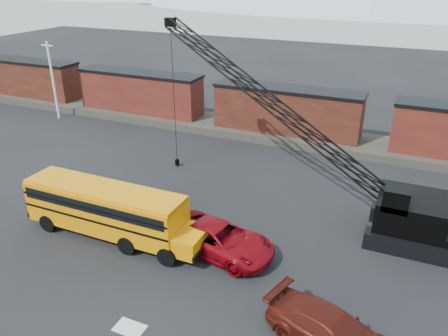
# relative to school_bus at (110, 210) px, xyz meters

# --- Properties ---
(ground) EXTENTS (160.00, 160.00, 0.00)m
(ground) POSITION_rel_school_bus_xyz_m (4.74, -1.82, -1.79)
(ground) COLOR black
(ground) RESTS_ON ground
(gravel_berm) EXTENTS (120.00, 5.00, 0.70)m
(gravel_berm) POSITION_rel_school_bus_xyz_m (4.74, 20.18, -1.44)
(gravel_berm) COLOR #423E36
(gravel_berm) RESTS_ON ground
(boxcar_west_far) EXTENTS (13.70, 3.10, 4.17)m
(boxcar_west_far) POSITION_rel_school_bus_xyz_m (-27.26, 20.18, 0.97)
(boxcar_west_far) COLOR #572618
(boxcar_west_far) RESTS_ON gravel_berm
(boxcar_west_near) EXTENTS (13.70, 3.10, 4.17)m
(boxcar_west_near) POSITION_rel_school_bus_xyz_m (-11.26, 20.18, 0.97)
(boxcar_west_near) COLOR #481614
(boxcar_west_near) RESTS_ON gravel_berm
(boxcar_mid) EXTENTS (13.70, 3.10, 4.17)m
(boxcar_mid) POSITION_rel_school_bus_xyz_m (4.74, 20.18, 0.97)
(boxcar_mid) COLOR #572618
(boxcar_mid) RESTS_ON gravel_berm
(utility_pole) EXTENTS (1.40, 0.24, 8.00)m
(utility_pole) POSITION_rel_school_bus_xyz_m (-19.26, 16.18, 2.36)
(utility_pole) COLOR silver
(utility_pole) RESTS_ON ground
(snow_patch) EXTENTS (1.40, 0.90, 0.02)m
(snow_patch) POSITION_rel_school_bus_xyz_m (5.24, -5.82, -1.78)
(snow_patch) COLOR silver
(snow_patch) RESTS_ON ground
(school_bus) EXTENTS (11.65, 2.65, 3.19)m
(school_bus) POSITION_rel_school_bus_xyz_m (0.00, 0.00, 0.00)
(school_bus) COLOR orange
(school_bus) RESTS_ON ground
(red_pickup) EXTENTS (6.84, 3.97, 1.79)m
(red_pickup) POSITION_rel_school_bus_xyz_m (6.56, 1.05, -0.90)
(red_pickup) COLOR maroon
(red_pickup) RESTS_ON ground
(maroon_suv) EXTENTS (6.24, 3.96, 1.69)m
(maroon_suv) POSITION_rel_school_bus_xyz_m (13.66, -3.17, -0.95)
(maroon_suv) COLOR #49130D
(maroon_suv) RESTS_ON ground
(crawler_crane) EXTENTS (21.38, 6.19, 11.72)m
(crawler_crane) POSITION_rel_school_bus_xyz_m (7.20, 8.62, 4.77)
(crawler_crane) COLOR black
(crawler_crane) RESTS_ON ground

